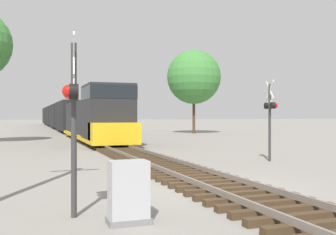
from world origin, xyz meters
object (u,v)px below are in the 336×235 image
crossing_signal_near (72,102)px  relay_cabinet (129,193)px  freight_train (62,116)px  crossing_signal_far (270,111)px  tree_mid_background (194,77)px

crossing_signal_near → relay_cabinet: (0.99, -0.84, -1.78)m
freight_train → crossing_signal_near: bearing=-94.4°
crossing_signal_far → freight_train: bearing=18.1°
crossing_signal_near → tree_mid_background: bearing=158.7°
crossing_signal_near → freight_train: bearing=-178.4°
crossing_signal_near → tree_mid_background: (17.60, 34.03, 4.24)m
freight_train → crossing_signal_far: (5.46, -48.35, 0.33)m
crossing_signal_near → crossing_signal_far: crossing_signal_near is taller
freight_train → tree_mid_background: 25.71m
crossing_signal_near → relay_cabinet: bearing=55.7°
freight_train → relay_cabinet: bearing=-93.3°
crossing_signal_near → crossing_signal_far: 12.10m
crossing_signal_far → relay_cabinet: (-8.75, -8.02, -1.71)m
freight_train → tree_mid_background: size_ratio=8.28×
crossing_signal_near → relay_cabinet: crossing_signal_near is taller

